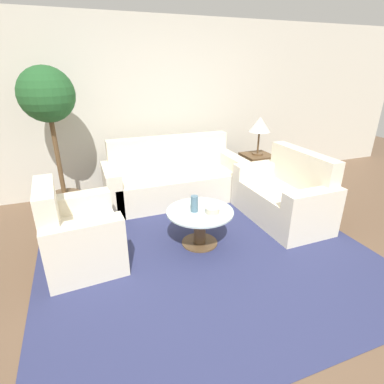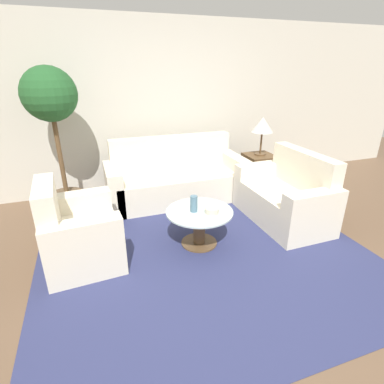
{
  "view_description": "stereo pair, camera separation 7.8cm",
  "coord_description": "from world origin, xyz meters",
  "px_view_note": "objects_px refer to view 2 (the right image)",
  "views": [
    {
      "loc": [
        -1.17,
        -2.1,
        1.91
      ],
      "look_at": [
        -0.03,
        0.9,
        0.55
      ],
      "focal_mm": 28.0,
      "sensor_mm": 36.0,
      "label": 1
    },
    {
      "loc": [
        -1.1,
        -2.13,
        1.91
      ],
      "look_at": [
        -0.03,
        0.9,
        0.55
      ],
      "focal_mm": 28.0,
      "sensor_mm": 36.0,
      "label": 2
    }
  ],
  "objects_px": {
    "sofa_main": "(176,180)",
    "bowl": "(212,210)",
    "table_lamp": "(263,126)",
    "vase": "(194,204)",
    "armchair": "(76,235)",
    "loveseat": "(287,198)",
    "coffee_table": "(199,223)",
    "potted_plant": "(53,113)"
  },
  "relations": [
    {
      "from": "coffee_table",
      "to": "table_lamp",
      "type": "xyz_separation_m",
      "value": [
        1.57,
        1.35,
        0.76
      ]
    },
    {
      "from": "coffee_table",
      "to": "vase",
      "type": "distance_m",
      "value": 0.25
    },
    {
      "from": "table_lamp",
      "to": "sofa_main",
      "type": "bearing_deg",
      "value": -179.63
    },
    {
      "from": "sofa_main",
      "to": "potted_plant",
      "type": "bearing_deg",
      "value": 178.2
    },
    {
      "from": "sofa_main",
      "to": "coffee_table",
      "type": "relative_size",
      "value": 2.74
    },
    {
      "from": "armchair",
      "to": "bowl",
      "type": "relative_size",
      "value": 6.08
    },
    {
      "from": "table_lamp",
      "to": "loveseat",
      "type": "bearing_deg",
      "value": -103.22
    },
    {
      "from": "coffee_table",
      "to": "bowl",
      "type": "distance_m",
      "value": 0.23
    },
    {
      "from": "loveseat",
      "to": "potted_plant",
      "type": "bearing_deg",
      "value": -114.28
    },
    {
      "from": "loveseat",
      "to": "coffee_table",
      "type": "xyz_separation_m",
      "value": [
        -1.3,
        -0.19,
        -0.03
      ]
    },
    {
      "from": "potted_plant",
      "to": "bowl",
      "type": "xyz_separation_m",
      "value": [
        1.55,
        -1.48,
        -0.91
      ]
    },
    {
      "from": "sofa_main",
      "to": "bowl",
      "type": "distance_m",
      "value": 1.44
    },
    {
      "from": "loveseat",
      "to": "coffee_table",
      "type": "relative_size",
      "value": 1.77
    },
    {
      "from": "table_lamp",
      "to": "potted_plant",
      "type": "relative_size",
      "value": 0.32
    },
    {
      "from": "coffee_table",
      "to": "vase",
      "type": "height_order",
      "value": "vase"
    },
    {
      "from": "armchair",
      "to": "loveseat",
      "type": "bearing_deg",
      "value": -92.34
    },
    {
      "from": "sofa_main",
      "to": "armchair",
      "type": "distance_m",
      "value": 1.88
    },
    {
      "from": "armchair",
      "to": "coffee_table",
      "type": "height_order",
      "value": "armchair"
    },
    {
      "from": "sofa_main",
      "to": "potted_plant",
      "type": "relative_size",
      "value": 1.07
    },
    {
      "from": "loveseat",
      "to": "table_lamp",
      "type": "height_order",
      "value": "table_lamp"
    },
    {
      "from": "coffee_table",
      "to": "potted_plant",
      "type": "distance_m",
      "value": 2.28
    },
    {
      "from": "sofa_main",
      "to": "potted_plant",
      "type": "distance_m",
      "value": 1.89
    },
    {
      "from": "loveseat",
      "to": "vase",
      "type": "relative_size",
      "value": 7.3
    },
    {
      "from": "vase",
      "to": "armchair",
      "type": "bearing_deg",
      "value": 175.02
    },
    {
      "from": "table_lamp",
      "to": "vase",
      "type": "distance_m",
      "value": 2.18
    },
    {
      "from": "table_lamp",
      "to": "bowl",
      "type": "relative_size",
      "value": 3.91
    },
    {
      "from": "coffee_table",
      "to": "bowl",
      "type": "xyz_separation_m",
      "value": [
        0.11,
        -0.09,
        0.18
      ]
    },
    {
      "from": "table_lamp",
      "to": "vase",
      "type": "bearing_deg",
      "value": -140.66
    },
    {
      "from": "table_lamp",
      "to": "bowl",
      "type": "bearing_deg",
      "value": -135.46
    },
    {
      "from": "sofa_main",
      "to": "vase",
      "type": "xyz_separation_m",
      "value": [
        -0.18,
        -1.33,
        0.21
      ]
    },
    {
      "from": "armchair",
      "to": "loveseat",
      "type": "height_order",
      "value": "loveseat"
    },
    {
      "from": "loveseat",
      "to": "armchair",
      "type": "bearing_deg",
      "value": -89.07
    },
    {
      "from": "vase",
      "to": "table_lamp",
      "type": "bearing_deg",
      "value": 39.34
    },
    {
      "from": "bowl",
      "to": "sofa_main",
      "type": "bearing_deg",
      "value": 89.61
    },
    {
      "from": "sofa_main",
      "to": "loveseat",
      "type": "distance_m",
      "value": 1.65
    },
    {
      "from": "vase",
      "to": "bowl",
      "type": "xyz_separation_m",
      "value": [
        0.17,
        -0.1,
        -0.06
      ]
    },
    {
      "from": "loveseat",
      "to": "vase",
      "type": "distance_m",
      "value": 1.39
    },
    {
      "from": "sofa_main",
      "to": "armchair",
      "type": "relative_size",
      "value": 2.18
    },
    {
      "from": "table_lamp",
      "to": "bowl",
      "type": "height_order",
      "value": "table_lamp"
    },
    {
      "from": "sofa_main",
      "to": "coffee_table",
      "type": "bearing_deg",
      "value": -95.15
    },
    {
      "from": "loveseat",
      "to": "vase",
      "type": "height_order",
      "value": "loveseat"
    },
    {
      "from": "armchair",
      "to": "bowl",
      "type": "bearing_deg",
      "value": -102.27
    }
  ]
}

